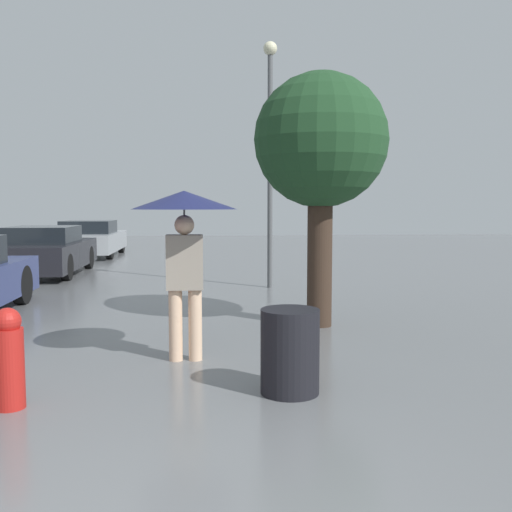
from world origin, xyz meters
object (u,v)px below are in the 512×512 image
parked_car_farthest (90,239)px  fire_hydrant (9,359)px  pedestrian (184,222)px  trash_bin (290,351)px  tree (321,145)px  parked_car_third (45,252)px  street_lamp (270,136)px

parked_car_farthest → fire_hydrant: (2.13, -14.69, -0.15)m
pedestrian → trash_bin: size_ratio=2.42×
tree → trash_bin: bearing=-106.8°
parked_car_third → fire_hydrant: size_ratio=4.75×
street_lamp → fire_hydrant: bearing=-113.7°
tree → trash_bin: tree is taller
parked_car_farthest → trash_bin: (4.50, -14.52, -0.19)m
tree → fire_hydrant: bearing=-137.2°
pedestrian → parked_car_third: (-3.64, 8.17, -0.93)m
pedestrian → parked_car_third: pedestrian is taller
parked_car_third → street_lamp: bearing=-27.8°
parked_car_third → street_lamp: street_lamp is taller
parked_car_third → pedestrian: bearing=-66.0°
parked_car_farthest → fire_hydrant: bearing=-81.8°
trash_bin → fire_hydrant: 2.37m
pedestrian → tree: 2.64m
parked_car_third → trash_bin: (4.59, -9.35, -0.18)m
parked_car_farthest → tree: tree is taller
pedestrian → parked_car_farthest: bearing=104.8°
street_lamp → trash_bin: street_lamp is taller
trash_bin → parked_car_third: bearing=116.2°
parked_car_farthest → tree: (5.35, -11.71, 1.93)m
parked_car_farthest → street_lamp: (5.10, -7.92, 2.51)m
parked_car_third → street_lamp: size_ratio=0.81×
tree → pedestrian: bearing=-137.9°
fire_hydrant → street_lamp: bearing=66.3°
parked_car_farthest → street_lamp: size_ratio=0.85×
pedestrian → parked_car_farthest: pedestrian is taller
tree → trash_bin: (-0.85, -2.81, -2.13)m
parked_car_third → street_lamp: 6.40m
parked_car_farthest → trash_bin: size_ratio=5.55×
street_lamp → parked_car_farthest: bearing=122.8°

